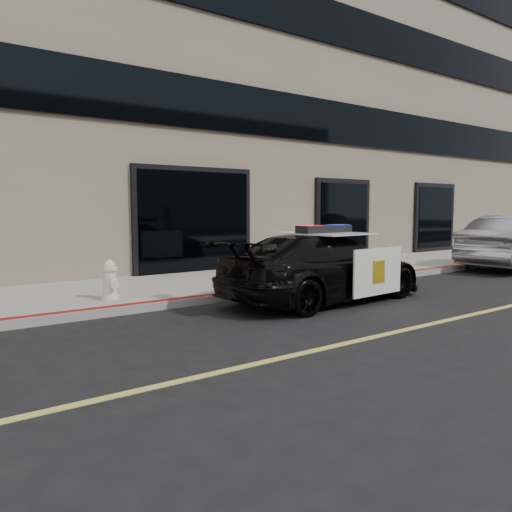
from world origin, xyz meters
TOP-DOWN VIEW (x-y plane):
  - ground at (0.00, 0.00)m, footprint 120.00×120.00m
  - sidewalk_n at (0.00, 5.25)m, footprint 60.00×3.50m
  - building_n at (0.00, 10.50)m, footprint 60.00×7.00m
  - police_car at (-0.69, 2.42)m, footprint 2.47×4.78m
  - fire_hydrant at (-4.27, 4.24)m, footprint 0.33×0.46m

SIDE VIEW (x-z plane):
  - ground at x=0.00m, z-range 0.00..0.00m
  - sidewalk_n at x=0.00m, z-range 0.00..0.15m
  - fire_hydrant at x=-4.27m, z-range 0.13..0.86m
  - police_car at x=-0.69m, z-range -0.08..1.40m
  - building_n at x=0.00m, z-range 0.00..12.00m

